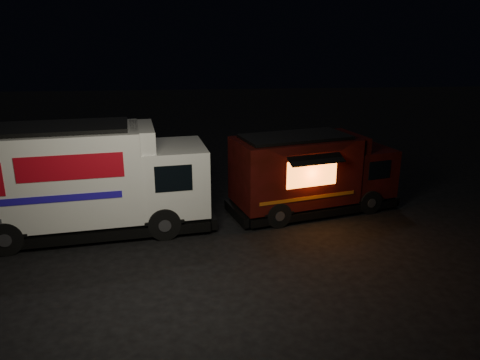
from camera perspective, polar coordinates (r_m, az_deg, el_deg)
name	(u,v)px	position (r m, az deg, el deg)	size (l,w,h in m)	color
ground	(234,242)	(14.85, -0.72, -7.51)	(80.00, 80.00, 0.00)	black
white_truck	(89,179)	(15.76, -17.91, 0.09)	(7.88, 2.69, 3.57)	silver
red_truck	(314,173)	(17.12, 9.02, 0.91)	(6.18, 2.27, 2.88)	#3E0B0B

